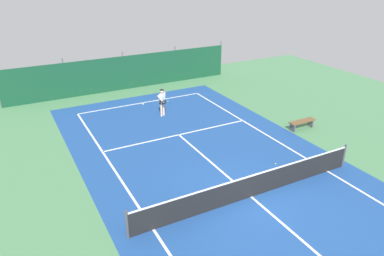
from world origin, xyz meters
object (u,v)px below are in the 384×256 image
at_px(courtside_bench, 302,123).
at_px(tennis_ball_midcourt, 168,101).
at_px(tennis_net, 252,186).
at_px(tennis_ball_near_player, 276,164).
at_px(water_bottle, 291,128).
at_px(tennis_player, 162,101).

bearing_deg(courtside_bench, tennis_ball_midcourt, 122.36).
distance_m(tennis_net, tennis_ball_near_player, 2.97).
height_order(tennis_ball_midcourt, courtside_bench, courtside_bench).
bearing_deg(tennis_ball_midcourt, water_bottle, -60.33).
bearing_deg(tennis_ball_near_player, water_bottle, 38.86).
height_order(courtside_bench, water_bottle, courtside_bench).
bearing_deg(water_bottle, tennis_player, 136.44).
xyz_separation_m(tennis_ball_near_player, tennis_ball_midcourt, (-0.88, 9.81, 0.00)).
distance_m(tennis_net, water_bottle, 7.08).
xyz_separation_m(tennis_ball_midcourt, courtside_bench, (4.69, -7.40, 0.34)).
xyz_separation_m(tennis_net, courtside_bench, (6.31, 3.95, -0.14)).
bearing_deg(courtside_bench, water_bottle, 161.68).
bearing_deg(water_bottle, tennis_net, -144.11).
height_order(tennis_ball_midcourt, water_bottle, water_bottle).
bearing_deg(tennis_player, tennis_ball_near_player, 81.16).
distance_m(tennis_ball_midcourt, courtside_bench, 8.77).
height_order(tennis_net, tennis_ball_near_player, tennis_net).
relative_size(tennis_ball_near_player, courtside_bench, 0.04).
bearing_deg(water_bottle, courtside_bench, -18.32).
bearing_deg(tennis_ball_near_player, courtside_bench, 32.29).
xyz_separation_m(tennis_net, tennis_ball_near_player, (2.50, 1.54, -0.48)).
distance_m(tennis_net, tennis_player, 9.29).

